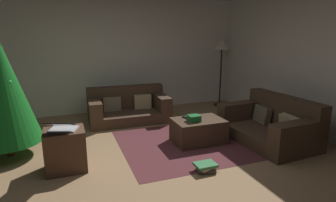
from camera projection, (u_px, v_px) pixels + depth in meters
ground_plane at (149, 168)px, 3.90m from camera, size 6.40×6.40×0.00m
rear_partition at (109, 55)px, 6.44m from camera, size 6.40×0.12×2.60m
corner_partition at (330, 64)px, 4.65m from camera, size 0.12×6.40×2.60m
couch_left at (128, 108)px, 5.95m from camera, size 1.64×0.92×0.69m
couch_right at (272, 125)px, 4.81m from camera, size 1.07×1.60×0.76m
ottoman at (198, 131)px, 4.76m from camera, size 0.84×0.57×0.40m
gift_box at (194, 118)px, 4.60m from camera, size 0.20×0.18×0.10m
tv_remote at (186, 118)px, 4.78m from camera, size 0.10×0.17×0.02m
christmas_tree at (1, 88)px, 4.03m from camera, size 0.97×0.97×1.96m
side_table at (65, 150)px, 3.78m from camera, size 0.52×0.44×0.57m
laptop at (62, 127)px, 3.64m from camera, size 0.46×0.50×0.19m
book_stack at (206, 167)px, 3.78m from camera, size 0.32×0.24×0.11m
corner_lamp at (222, 50)px, 6.89m from camera, size 0.36×0.36×1.65m
area_rug at (198, 142)px, 4.81m from camera, size 2.60×2.00×0.01m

